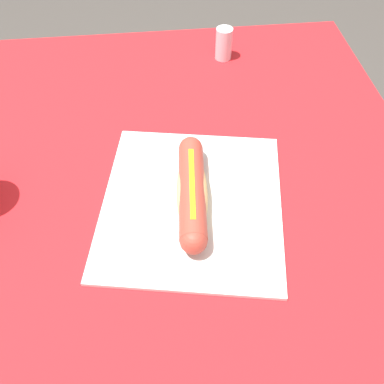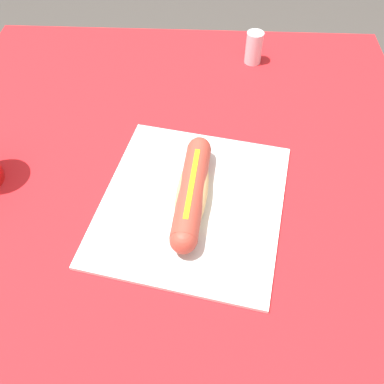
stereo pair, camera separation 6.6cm
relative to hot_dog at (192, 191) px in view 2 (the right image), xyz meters
The scene contains 5 objects.
ground_plane 0.79m from the hot_dog, 29.98° to the right, with size 6.00×6.00×0.00m, color #47423D.
dining_table 0.18m from the hot_dog, 29.98° to the right, with size 1.19×0.89×0.76m.
paper_wrapper 0.03m from the hot_dog, 45.00° to the right, with size 0.31×0.28×0.01m, color silver.
hot_dog is the anchor object (origin of this frame).
salt_shaker 0.42m from the hot_dog, 164.32° to the left, with size 0.04×0.04×0.07m, color silver.
Camera 2 is at (0.36, 0.06, 1.29)m, focal length 39.88 mm.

